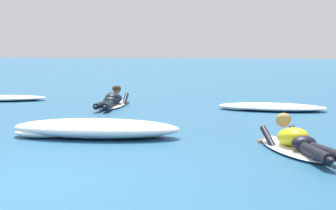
# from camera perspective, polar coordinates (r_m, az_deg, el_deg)

# --- Properties ---
(ground_plane) EXTENTS (120.00, 120.00, 0.00)m
(ground_plane) POSITION_cam_1_polar(r_m,az_deg,el_deg) (15.95, 1.81, 0.46)
(ground_plane) COLOR #235B84
(surfer_near) EXTENTS (1.35, 2.41, 0.54)m
(surfer_near) POSITION_cam_1_polar(r_m,az_deg,el_deg) (8.20, 12.42, -3.62)
(surfer_near) COLOR white
(surfer_near) RESTS_ON ground
(surfer_far) EXTENTS (0.77, 2.63, 0.55)m
(surfer_far) POSITION_cam_1_polar(r_m,az_deg,el_deg) (14.19, -5.44, 0.37)
(surfer_far) COLOR white
(surfer_far) RESTS_ON ground
(whitewater_front) EXTENTS (2.79, 1.34, 0.29)m
(whitewater_front) POSITION_cam_1_polar(r_m,az_deg,el_deg) (9.45, -6.98, -2.31)
(whitewater_front) COLOR white
(whitewater_front) RESTS_ON ground
(whitewater_mid_right) EXTENTS (2.55, 1.34, 0.16)m
(whitewater_mid_right) POSITION_cam_1_polar(r_m,az_deg,el_deg) (13.62, 10.06, -0.20)
(whitewater_mid_right) COLOR white
(whitewater_mid_right) RESTS_ON ground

